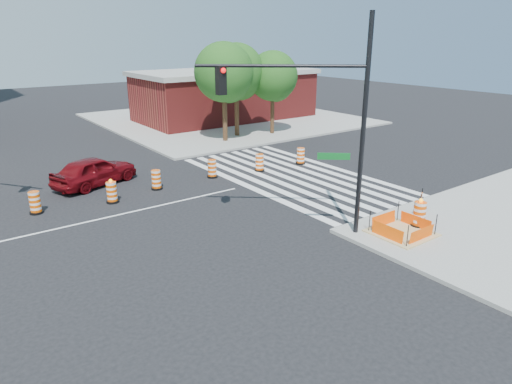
% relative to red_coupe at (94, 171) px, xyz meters
% --- Properties ---
extents(ground, '(120.00, 120.00, 0.00)m').
position_rel_red_coupe_xyz_m(ground, '(-1.31, -4.96, -0.79)').
color(ground, black).
rests_on(ground, ground).
extents(sidewalk_ne, '(22.00, 22.00, 0.15)m').
position_rel_red_coupe_xyz_m(sidewalk_ne, '(16.69, 13.04, -0.71)').
color(sidewalk_ne, gray).
rests_on(sidewalk_ne, ground).
extents(crosswalk_east, '(6.75, 13.50, 0.01)m').
position_rel_red_coupe_xyz_m(crosswalk_east, '(9.64, -4.96, -0.78)').
color(crosswalk_east, silver).
rests_on(crosswalk_east, ground).
extents(lane_centerline, '(14.00, 0.12, 0.01)m').
position_rel_red_coupe_xyz_m(lane_centerline, '(-1.31, -4.96, -0.78)').
color(lane_centerline, silver).
rests_on(lane_centerline, ground).
extents(excavation_pit, '(2.20, 2.20, 0.90)m').
position_rel_red_coupe_xyz_m(excavation_pit, '(7.69, -13.96, -0.57)').
color(excavation_pit, tan).
rests_on(excavation_pit, ground).
extents(brick_storefront, '(16.50, 8.50, 4.60)m').
position_rel_red_coupe_xyz_m(brick_storefront, '(16.69, 13.04, 1.53)').
color(brick_storefront, maroon).
rests_on(brick_storefront, ground).
extents(red_coupe, '(4.99, 3.33, 1.58)m').
position_rel_red_coupe_xyz_m(red_coupe, '(0.00, 0.00, 0.00)').
color(red_coupe, '#63080D').
rests_on(red_coupe, ground).
extents(signal_pole_se, '(4.96, 4.10, 8.32)m').
position_rel_red_coupe_xyz_m(signal_pole_se, '(4.98, -11.66, 4.31)').
color(signal_pole_se, black).
rests_on(signal_pole_se, ground).
extents(pit_drum, '(0.63, 0.63, 1.24)m').
position_rel_red_coupe_xyz_m(pit_drum, '(8.82, -13.93, -0.13)').
color(pit_drum, black).
rests_on(pit_drum, ground).
extents(barricade, '(0.84, 0.53, 1.11)m').
position_rel_red_coupe_xyz_m(barricade, '(9.97, -13.19, -0.03)').
color(barricade, '#EE5305').
rests_on(barricade, ground).
extents(tree_north_c, '(4.29, 4.29, 7.29)m').
position_rel_red_coupe_xyz_m(tree_north_c, '(11.29, 4.66, 4.11)').
color(tree_north_c, '#382314').
rests_on(tree_north_c, ground).
extents(tree_north_d, '(4.23, 4.23, 7.18)m').
position_rel_red_coupe_xyz_m(tree_north_d, '(13.07, 5.71, 4.03)').
color(tree_north_d, '#382314').
rests_on(tree_north_d, ground).
extents(tree_north_e, '(3.88, 3.88, 6.60)m').
position_rel_red_coupe_xyz_m(tree_north_e, '(15.82, 4.71, 3.64)').
color(tree_north_e, '#382314').
rests_on(tree_north_e, ground).
extents(median_drum_3, '(0.60, 0.60, 1.02)m').
position_rel_red_coupe_xyz_m(median_drum_3, '(-3.52, -2.56, -0.31)').
color(median_drum_3, black).
rests_on(median_drum_3, ground).
extents(median_drum_4, '(0.60, 0.60, 1.18)m').
position_rel_red_coupe_xyz_m(median_drum_4, '(-0.23, -3.21, -0.30)').
color(median_drum_4, black).
rests_on(median_drum_4, ground).
extents(median_drum_5, '(0.60, 0.60, 1.02)m').
position_rel_red_coupe_xyz_m(median_drum_5, '(2.35, -2.60, -0.31)').
color(median_drum_5, black).
rests_on(median_drum_5, ground).
extents(median_drum_6, '(0.60, 0.60, 1.02)m').
position_rel_red_coupe_xyz_m(median_drum_6, '(5.79, -2.51, -0.31)').
color(median_drum_6, black).
rests_on(median_drum_6, ground).
extents(median_drum_7, '(0.60, 0.60, 1.02)m').
position_rel_red_coupe_xyz_m(median_drum_7, '(8.72, -3.07, -0.31)').
color(median_drum_7, black).
rests_on(median_drum_7, ground).
extents(median_drum_8, '(0.60, 0.60, 1.02)m').
position_rel_red_coupe_xyz_m(median_drum_8, '(11.74, -3.34, -0.31)').
color(median_drum_8, black).
rests_on(median_drum_8, ground).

